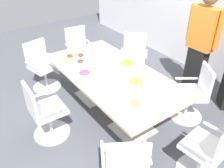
% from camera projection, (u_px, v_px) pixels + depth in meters
% --- Properties ---
extents(ground_plane, '(10.00, 10.00, 0.01)m').
position_uv_depth(ground_plane, '(112.00, 111.00, 4.06)').
color(ground_plane, '#4C4F56').
extents(back_wall, '(8.00, 0.10, 2.80)m').
position_uv_depth(back_wall, '(215.00, 6.00, 4.47)').
color(back_wall, white).
rests_on(back_wall, ground).
extents(conference_table, '(2.40, 1.20, 0.75)m').
position_uv_depth(conference_table, '(112.00, 80.00, 3.72)').
color(conference_table, '#CCB793').
rests_on(conference_table, ground).
extents(office_chair_0, '(0.75, 0.75, 0.91)m').
position_uv_depth(office_chair_0, '(192.00, 96.00, 3.74)').
color(office_chair_0, silver).
rests_on(office_chair_0, ground).
extents(office_chair_1, '(0.76, 0.76, 0.91)m').
position_uv_depth(office_chair_1, '(134.00, 60.00, 4.79)').
color(office_chair_1, silver).
rests_on(office_chair_1, ground).
extents(office_chair_2, '(0.60, 0.60, 0.91)m').
position_uv_depth(office_chair_2, '(79.00, 52.00, 5.11)').
color(office_chair_2, silver).
rests_on(office_chair_2, ground).
extents(office_chair_3, '(0.65, 0.65, 0.91)m').
position_uv_depth(office_chair_3, '(43.00, 68.00, 4.50)').
color(office_chair_3, silver).
rests_on(office_chair_3, ground).
extents(office_chair_4, '(0.55, 0.55, 0.91)m').
position_uv_depth(office_chair_4, '(45.00, 114.00, 3.37)').
color(office_chair_4, silver).
rests_on(office_chair_4, ground).
extents(office_chair_5, '(0.74, 0.74, 0.91)m').
position_uv_depth(office_chair_5, '(125.00, 167.00, 2.61)').
color(office_chair_5, silver).
rests_on(office_chair_5, ground).
extents(office_chair_6, '(0.60, 0.60, 0.91)m').
position_uv_depth(office_chair_6, '(208.00, 153.00, 2.78)').
color(office_chair_6, silver).
rests_on(office_chair_6, ground).
extents(person_standing_0, '(0.61, 0.24, 1.86)m').
position_uv_depth(person_standing_0, '(201.00, 43.00, 4.04)').
color(person_standing_0, black).
rests_on(person_standing_0, ground).
extents(snack_bowl_chips_orange, '(0.25, 0.25, 0.11)m').
position_uv_depth(snack_bowl_chips_orange, '(127.00, 64.00, 3.78)').
color(snack_bowl_chips_orange, white).
rests_on(snack_bowl_chips_orange, conference_table).
extents(snack_bowl_cookies, '(0.17, 0.17, 0.10)m').
position_uv_depth(snack_bowl_cookies, '(134.00, 104.00, 2.92)').
color(snack_bowl_cookies, white).
rests_on(snack_bowl_cookies, conference_table).
extents(snack_bowl_candy_mix, '(0.19, 0.19, 0.10)m').
position_uv_depth(snack_bowl_candy_mix, '(85.00, 74.00, 3.54)').
color(snack_bowl_candy_mix, white).
rests_on(snack_bowl_candy_mix, conference_table).
extents(snack_bowl_chips_yellow, '(0.24, 0.24, 0.11)m').
position_uv_depth(snack_bowl_chips_yellow, '(136.00, 83.00, 3.31)').
color(snack_bowl_chips_yellow, white).
rests_on(snack_bowl_chips_yellow, conference_table).
extents(donut_platter, '(0.38, 0.38, 0.04)m').
position_uv_depth(donut_platter, '(76.00, 59.00, 4.03)').
color(donut_platter, white).
rests_on(donut_platter, conference_table).
extents(plate_stack, '(0.21, 0.21, 0.05)m').
position_uv_depth(plate_stack, '(103.00, 53.00, 4.20)').
color(plate_stack, white).
rests_on(plate_stack, conference_table).
extents(napkin_pile, '(0.16, 0.16, 0.07)m').
position_uv_depth(napkin_pile, '(109.00, 82.00, 3.38)').
color(napkin_pile, white).
rests_on(napkin_pile, conference_table).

